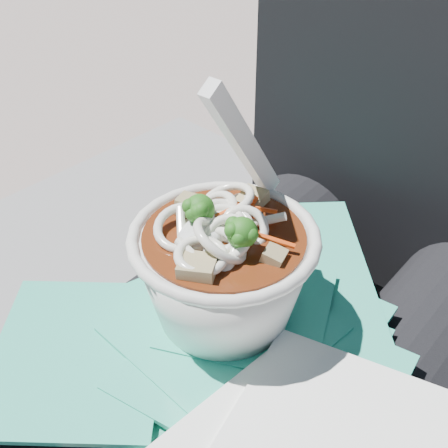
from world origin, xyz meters
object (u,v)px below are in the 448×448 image
Objects in this scene: udon_bowl at (223,263)px; plastic_bag at (227,332)px; person_body at (310,318)px; lap at (247,402)px.

plastic_bag is at bearing -40.09° from udon_bowl.
udon_bowl is (-0.03, -0.09, 0.11)m from person_body.
person_body is 2.53× the size of plastic_bag.
person_body is 0.14m from udon_bowl.
udon_bowl is at bearing -108.10° from person_body.
lap is 1.22× the size of plastic_bag.
plastic_bag is at bearing -100.29° from person_body.
plastic_bag is 2.08× the size of udon_bowl.
lap is 0.14m from udon_bowl.
plastic_bag is 0.06m from udon_bowl.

